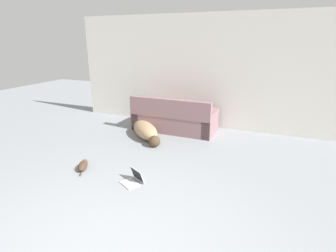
% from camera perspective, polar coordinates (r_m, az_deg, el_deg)
% --- Properties ---
extents(wall_back, '(7.62, 0.06, 2.77)m').
position_cam_1_polar(wall_back, '(6.63, 10.57, 11.32)').
color(wall_back, silver).
rests_on(wall_back, ground_plane).
extents(couch, '(2.01, 0.90, 0.86)m').
position_cam_1_polar(couch, '(6.47, 1.35, 1.39)').
color(couch, gray).
rests_on(couch, ground_plane).
extents(dog, '(1.24, 1.24, 0.34)m').
position_cam_1_polar(dog, '(6.02, -4.85, -1.04)').
color(dog, '#A38460').
rests_on(dog, ground_plane).
extents(cat, '(0.31, 0.46, 0.13)m').
position_cam_1_polar(cat, '(4.86, -18.01, -8.16)').
color(cat, '#473323').
rests_on(cat, ground_plane).
extents(laptop_open, '(0.40, 0.39, 0.22)m').
position_cam_1_polar(laptop_open, '(4.24, -7.35, -11.25)').
color(laptop_open, '#B7B7BC').
rests_on(laptop_open, ground_plane).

